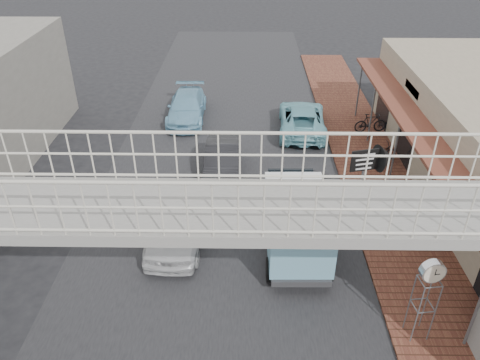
{
  "coord_description": "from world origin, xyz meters",
  "views": [
    {
      "loc": [
        1.01,
        -11.45,
        10.44
      ],
      "look_at": [
        0.79,
        2.5,
        1.8
      ],
      "focal_mm": 35.0,
      "sensor_mm": 36.0,
      "label": 1
    }
  ],
  "objects_px": {
    "angkot_van": "(296,217)",
    "arrow_sign": "(383,159)",
    "motorcycle_near": "(379,153)",
    "angkot_curb": "(302,119)",
    "white_hatchback": "(178,220)",
    "angkot_far": "(187,107)",
    "street_clock": "(431,275)",
    "dark_sedan": "(222,162)",
    "motorcycle_far": "(371,123)"
  },
  "relations": [
    {
      "from": "dark_sedan",
      "to": "angkot_far",
      "type": "relative_size",
      "value": 0.9
    },
    {
      "from": "angkot_van",
      "to": "arrow_sign",
      "type": "xyz_separation_m",
      "value": [
        3.21,
        2.21,
        0.98
      ]
    },
    {
      "from": "dark_sedan",
      "to": "motorcycle_near",
      "type": "xyz_separation_m",
      "value": [
        6.93,
        1.25,
        -0.16
      ]
    },
    {
      "from": "angkot_curb",
      "to": "angkot_van",
      "type": "height_order",
      "value": "angkot_van"
    },
    {
      "from": "angkot_van",
      "to": "dark_sedan",
      "type": "bearing_deg",
      "value": 118.08
    },
    {
      "from": "white_hatchback",
      "to": "dark_sedan",
      "type": "relative_size",
      "value": 1.08
    },
    {
      "from": "arrow_sign",
      "to": "angkot_far",
      "type": "bearing_deg",
      "value": 119.44
    },
    {
      "from": "angkot_curb",
      "to": "motorcycle_near",
      "type": "xyz_separation_m",
      "value": [
        3.13,
        -3.28,
        -0.14
      ]
    },
    {
      "from": "angkot_far",
      "to": "street_clock",
      "type": "bearing_deg",
      "value": -61.9
    },
    {
      "from": "angkot_curb",
      "to": "motorcycle_near",
      "type": "bearing_deg",
      "value": 136.87
    },
    {
      "from": "angkot_van",
      "to": "white_hatchback",
      "type": "bearing_deg",
      "value": 170.57
    },
    {
      "from": "white_hatchback",
      "to": "angkot_van",
      "type": "height_order",
      "value": "angkot_van"
    },
    {
      "from": "white_hatchback",
      "to": "angkot_van",
      "type": "xyz_separation_m",
      "value": [
        4.0,
        -0.6,
        0.61
      ]
    },
    {
      "from": "angkot_curb",
      "to": "angkot_far",
      "type": "distance_m",
      "value": 6.16
    },
    {
      "from": "motorcycle_near",
      "to": "motorcycle_far",
      "type": "xyz_separation_m",
      "value": [
        0.27,
        3.02,
        0.06
      ]
    },
    {
      "from": "angkot_van",
      "to": "street_clock",
      "type": "xyz_separation_m",
      "value": [
        3.01,
        -3.6,
        0.89
      ]
    },
    {
      "from": "white_hatchback",
      "to": "motorcycle_near",
      "type": "distance_m",
      "value": 9.91
    },
    {
      "from": "angkot_curb",
      "to": "motorcycle_far",
      "type": "height_order",
      "value": "angkot_curb"
    },
    {
      "from": "white_hatchback",
      "to": "angkot_far",
      "type": "relative_size",
      "value": 0.98
    },
    {
      "from": "street_clock",
      "to": "angkot_curb",
      "type": "bearing_deg",
      "value": 90.44
    },
    {
      "from": "dark_sedan",
      "to": "street_clock",
      "type": "distance_m",
      "value": 10.26
    },
    {
      "from": "dark_sedan",
      "to": "street_clock",
      "type": "bearing_deg",
      "value": -56.01
    },
    {
      "from": "street_clock",
      "to": "angkot_van",
      "type": "bearing_deg",
      "value": 122.16
    },
    {
      "from": "angkot_curb",
      "to": "arrow_sign",
      "type": "height_order",
      "value": "arrow_sign"
    },
    {
      "from": "dark_sedan",
      "to": "motorcycle_far",
      "type": "xyz_separation_m",
      "value": [
        7.2,
        4.27,
        -0.1
      ]
    },
    {
      "from": "white_hatchback",
      "to": "angkot_far",
      "type": "distance_m",
      "value": 10.19
    },
    {
      "from": "angkot_curb",
      "to": "arrow_sign",
      "type": "distance_m",
      "value": 7.6
    },
    {
      "from": "dark_sedan",
      "to": "motorcycle_far",
      "type": "distance_m",
      "value": 8.38
    },
    {
      "from": "angkot_curb",
      "to": "arrow_sign",
      "type": "relative_size",
      "value": 1.74
    },
    {
      "from": "angkot_far",
      "to": "angkot_van",
      "type": "height_order",
      "value": "angkot_van"
    },
    {
      "from": "arrow_sign",
      "to": "dark_sedan",
      "type": "bearing_deg",
      "value": 142.3
    },
    {
      "from": "dark_sedan",
      "to": "angkot_far",
      "type": "bearing_deg",
      "value": 110.12
    },
    {
      "from": "white_hatchback",
      "to": "angkot_van",
      "type": "relative_size",
      "value": 1.01
    },
    {
      "from": "motorcycle_near",
      "to": "angkot_curb",
      "type": "bearing_deg",
      "value": 28.6
    },
    {
      "from": "angkot_van",
      "to": "arrow_sign",
      "type": "bearing_deg",
      "value": 33.6
    },
    {
      "from": "angkot_van",
      "to": "motorcycle_near",
      "type": "height_order",
      "value": "angkot_van"
    },
    {
      "from": "white_hatchback",
      "to": "dark_sedan",
      "type": "bearing_deg",
      "value": 74.75
    },
    {
      "from": "dark_sedan",
      "to": "motorcycle_far",
      "type": "bearing_deg",
      "value": 30.64
    },
    {
      "from": "angkot_curb",
      "to": "street_clock",
      "type": "bearing_deg",
      "value": 101.43
    },
    {
      "from": "motorcycle_far",
      "to": "white_hatchback",
      "type": "bearing_deg",
      "value": 126.51
    },
    {
      "from": "motorcycle_near",
      "to": "street_clock",
      "type": "relative_size",
      "value": 0.63
    },
    {
      "from": "white_hatchback",
      "to": "arrow_sign",
      "type": "distance_m",
      "value": 7.56
    },
    {
      "from": "angkot_far",
      "to": "angkot_van",
      "type": "relative_size",
      "value": 1.04
    },
    {
      "from": "dark_sedan",
      "to": "angkot_curb",
      "type": "xyz_separation_m",
      "value": [
        3.81,
        4.53,
        -0.01
      ]
    },
    {
      "from": "white_hatchback",
      "to": "motorcycle_far",
      "type": "relative_size",
      "value": 2.75
    },
    {
      "from": "motorcycle_far",
      "to": "dark_sedan",
      "type": "bearing_deg",
      "value": 112.43
    },
    {
      "from": "motorcycle_near",
      "to": "angkot_van",
      "type": "bearing_deg",
      "value": 129.71
    },
    {
      "from": "arrow_sign",
      "to": "street_clock",
      "type": "bearing_deg",
      "value": -105.84
    },
    {
      "from": "angkot_curb",
      "to": "street_clock",
      "type": "distance_m",
      "value": 13.16
    },
    {
      "from": "motorcycle_near",
      "to": "motorcycle_far",
      "type": "distance_m",
      "value": 3.03
    }
  ]
}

